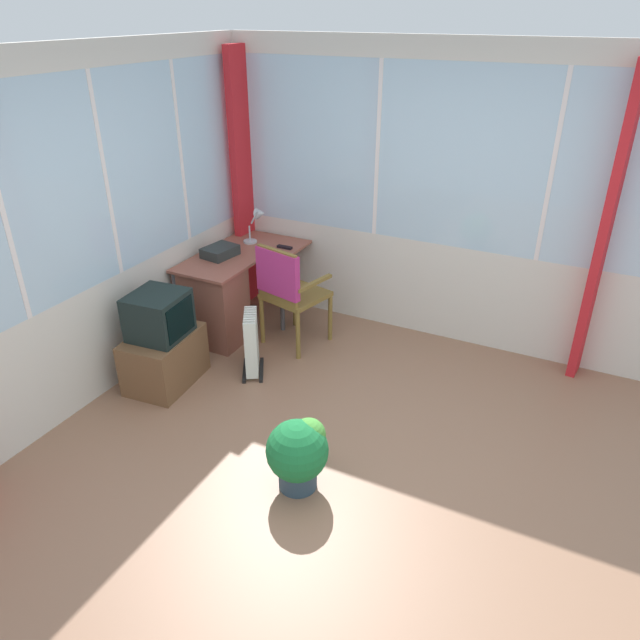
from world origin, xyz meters
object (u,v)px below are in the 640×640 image
paper_tray (220,251)px  space_heater (252,342)px  wooden_armchair (286,285)px  desk_lamp (258,220)px  potted_plant (299,451)px  tv_remote (285,247)px  desk (217,300)px  tv_on_stand (163,344)px

paper_tray → space_heater: size_ratio=0.55×
paper_tray → wooden_armchair: 0.73m
desk_lamp → wooden_armchair: (-0.55, -0.60, -0.33)m
paper_tray → potted_plant: 2.33m
tv_remote → desk_lamp: bearing=79.5°
desk_lamp → space_heater: size_ratio=0.60×
desk → desk_lamp: size_ratio=3.72×
wooden_armchair → tv_on_stand: bearing=147.7°
space_heater → potted_plant: (-1.03, -1.01, 0.00)m
space_heater → desk_lamp: bearing=27.7°
wooden_armchair → space_heater: size_ratio=1.76×
desk_lamp → tv_on_stand: (-1.50, -0.00, -0.59)m
desk_lamp → paper_tray: size_ratio=1.10×
wooden_armchair → desk_lamp: bearing=47.6°
wooden_armchair → potted_plant: size_ratio=1.98×
potted_plant → desk: bearing=49.2°
desk_lamp → space_heater: 1.35m
desk_lamp → potted_plant: 2.67m
desk → potted_plant: size_ratio=2.51×
desk_lamp → wooden_armchair: size_ratio=0.34×
tv_remote → potted_plant: tv_remote is taller
desk_lamp → tv_on_stand: desk_lamp is taller
paper_tray → wooden_armchair: bearing=-94.1°
paper_tray → potted_plant: bearing=-133.5°
paper_tray → desk: bearing=-160.4°
desk → tv_on_stand: (-0.79, -0.03, -0.04)m
desk → wooden_armchair: size_ratio=1.27×
space_heater → tv_remote: bearing=12.8°
tv_remote → tv_on_stand: 1.52m
paper_tray → tv_on_stand: paper_tray is taller
tv_remote → space_heater: 1.10m
desk_lamp → tv_remote: 0.38m
space_heater → wooden_armchair: bearing=-7.1°
desk → tv_remote: tv_remote is taller
desk_lamp → tv_on_stand: bearing=-179.8°
desk_lamp → tv_remote: size_ratio=2.19×
desk_lamp → paper_tray: bearing=168.5°
tv_remote → tv_on_stand: size_ratio=0.19×
tv_remote → paper_tray: 0.61m
desk_lamp → tv_on_stand: 1.61m
tv_on_stand → desk: bearing=2.5°
space_heater → desk: bearing=60.0°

